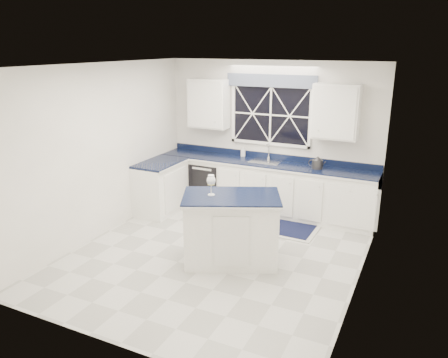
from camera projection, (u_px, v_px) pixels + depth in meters
The scene contains 13 objects.
ground at pixel (216, 255), 6.41m from camera, with size 4.50×4.50×0.00m, color beige.
back_wall at pixel (271, 136), 7.95m from camera, with size 4.00×0.10×2.70m, color white.
base_cabinets at pixel (243, 188), 7.95m from camera, with size 3.99×1.60×0.90m.
countertop at pixel (264, 163), 7.82m from camera, with size 3.98×0.64×0.04m, color black.
dishwasher at pixel (210, 182), 8.42m from camera, with size 0.60×0.58×0.82m, color black.
window at pixel (271, 110), 7.77m from camera, with size 1.65×0.09×1.26m.
upper_cabinets at pixel (268, 107), 7.64m from camera, with size 3.10×0.34×0.90m.
faucet at pixel (268, 151), 7.93m from camera, with size 0.05×0.20×0.30m.
island at pixel (231, 229), 6.09m from camera, with size 1.53×1.27×0.98m.
rug at pixel (278, 227), 7.37m from camera, with size 1.33×0.83×0.02m.
kettle at pixel (317, 163), 7.37m from camera, with size 0.30×0.19×0.21m.
wine_glass at pixel (211, 181), 5.91m from camera, with size 0.12×0.12×0.28m.
soap_bottle at pixel (243, 152), 8.19m from camera, with size 0.08×0.08×0.18m, color silver.
Camera 1 is at (2.60, -5.18, 2.96)m, focal length 35.00 mm.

